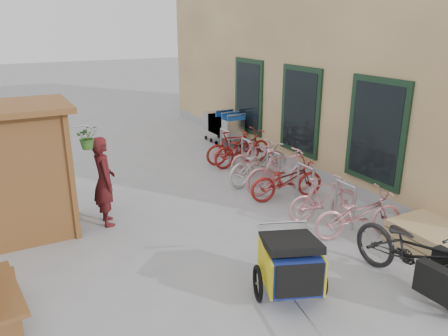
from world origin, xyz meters
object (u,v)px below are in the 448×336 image
bike_5 (259,158)px  bike_6 (242,148)px  shopping_carts (223,124)px  cargo_bike (418,254)px  person_kiosk (104,181)px  bike_2 (287,180)px  child_trailer (290,263)px  bike_0 (358,214)px  bike_4 (258,164)px  bike_3 (282,171)px  bike_1 (324,198)px  kiosk (4,155)px  pallet_stack (431,237)px  bike_7 (233,148)px

bike_5 → bike_6: bike_6 is taller
shopping_carts → bike_5: bearing=-100.7°
cargo_bike → person_kiosk: person_kiosk is taller
bike_2 → child_trailer: bearing=154.1°
bike_0 → bike_4: 3.23m
person_kiosk → bike_3: size_ratio=0.98×
bike_2 → bike_1: bearing=-170.6°
kiosk → cargo_bike: 6.85m
pallet_stack → cargo_bike: (-1.26, -0.69, 0.35)m
pallet_stack → person_kiosk: (-4.68, 3.63, 0.66)m
pallet_stack → bike_3: bearing=103.6°
shopping_carts → bike_7: 2.06m
child_trailer → bike_2: child_trailer is taller
pallet_stack → bike_3: bike_3 is taller
kiosk → bike_5: (5.71, 0.77, -1.10)m
bike_2 → bike_6: (0.36, 2.53, 0.03)m
bike_7 → pallet_stack: bearing=-163.9°
shopping_carts → bike_6: shopping_carts is taller
shopping_carts → bike_5: shopping_carts is taller
cargo_bike → bike_1: size_ratio=1.45×
kiosk → bike_0: kiosk is taller
pallet_stack → bike_0: (-0.81, 0.92, 0.24)m
shopping_carts → bike_1: 5.93m
bike_0 → bike_6: bearing=10.9°
person_kiosk → bike_4: (3.79, 0.53, -0.39)m
bike_3 → bike_7: size_ratio=1.13×
person_kiosk → bike_7: size_ratio=1.12×
bike_3 → bike_2: bearing=171.7°
child_trailer → bike_6: bike_6 is taller
bike_1 → bike_2: bike_1 is taller
pallet_stack → bike_3: (-0.80, 3.31, 0.32)m
pallet_stack → bike_0: size_ratio=0.70×
child_trailer → bike_5: (2.42, 4.62, -0.09)m
pallet_stack → bike_3: 3.42m
bike_0 → bike_1: (-0.08, 0.85, 0.01)m
bike_1 → bike_6: (0.35, 3.74, 0.03)m
bike_0 → bike_1: bike_1 is taller
kiosk → child_trailer: kiosk is taller
person_kiosk → bike_0: bearing=-122.3°
bike_1 → bike_4: bearing=8.9°
cargo_bike → bike_6: size_ratio=1.20×
pallet_stack → bike_0: 1.25m
bike_2 → bike_4: 1.17m
cargo_bike → child_trailer: bearing=154.9°
bike_2 → bike_7: bike_7 is taller
pallet_stack → child_trailer: bearing=179.6°
kiosk → shopping_carts: size_ratio=1.43×
child_trailer → bike_2: bearing=76.2°
bike_0 → bike_2: bike_0 is taller
bike_5 → bike_6: bearing=9.6°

